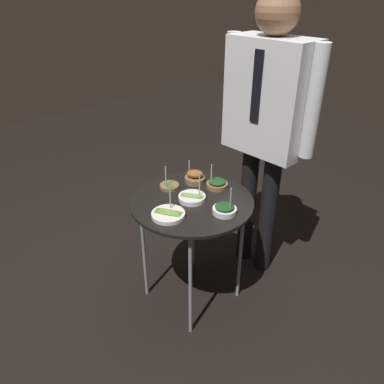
{
  "coord_description": "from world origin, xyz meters",
  "views": [
    {
      "loc": [
        1.27,
        -1.2,
        1.75
      ],
      "look_at": [
        0.0,
        0.0,
        0.75
      ],
      "focal_mm": 35.0,
      "sensor_mm": 36.0,
      "label": 1
    }
  ],
  "objects_px": {
    "bowl_asparagus_near_rim": "(168,214)",
    "waiter_figure": "(267,112)",
    "bowl_asparagus_center": "(169,186)",
    "bowl_asparagus_front_right": "(192,198)",
    "serving_cart": "(192,208)",
    "bowl_spinach_mid_left": "(217,184)",
    "bowl_roast_back_right": "(195,177)",
    "bowl_spinach_mid_right": "(225,209)"
  },
  "relations": [
    {
      "from": "bowl_asparagus_near_rim",
      "to": "waiter_figure",
      "type": "bearing_deg",
      "value": 88.55
    },
    {
      "from": "serving_cart",
      "to": "bowl_asparagus_near_rim",
      "type": "bearing_deg",
      "value": -80.15
    },
    {
      "from": "bowl_asparagus_near_rim",
      "to": "bowl_roast_back_right",
      "type": "bearing_deg",
      "value": 116.35
    },
    {
      "from": "serving_cart",
      "to": "waiter_figure",
      "type": "distance_m",
      "value": 0.7
    },
    {
      "from": "bowl_asparagus_center",
      "to": "bowl_roast_back_right",
      "type": "xyz_separation_m",
      "value": [
        0.05,
        0.16,
        0.02
      ]
    },
    {
      "from": "serving_cart",
      "to": "bowl_spinach_mid_right",
      "type": "height_order",
      "value": "bowl_spinach_mid_right"
    },
    {
      "from": "waiter_figure",
      "to": "serving_cart",
      "type": "bearing_deg",
      "value": -95.6
    },
    {
      "from": "bowl_spinach_mid_right",
      "to": "bowl_asparagus_near_rim",
      "type": "height_order",
      "value": "bowl_asparagus_near_rim"
    },
    {
      "from": "bowl_spinach_mid_left",
      "to": "waiter_figure",
      "type": "xyz_separation_m",
      "value": [
        0.06,
        0.34,
        0.37
      ]
    },
    {
      "from": "bowl_asparagus_front_right",
      "to": "waiter_figure",
      "type": "xyz_separation_m",
      "value": [
        0.05,
        0.54,
        0.37
      ]
    },
    {
      "from": "waiter_figure",
      "to": "bowl_roast_back_right",
      "type": "bearing_deg",
      "value": -116.53
    },
    {
      "from": "bowl_asparagus_front_right",
      "to": "bowl_asparagus_center",
      "type": "bearing_deg",
      "value": 179.52
    },
    {
      "from": "bowl_spinach_mid_right",
      "to": "bowl_spinach_mid_left",
      "type": "distance_m",
      "value": 0.27
    },
    {
      "from": "bowl_asparagus_center",
      "to": "bowl_roast_back_right",
      "type": "distance_m",
      "value": 0.16
    },
    {
      "from": "serving_cart",
      "to": "bowl_asparagus_front_right",
      "type": "distance_m",
      "value": 0.07
    },
    {
      "from": "bowl_asparagus_center",
      "to": "bowl_spinach_mid_right",
      "type": "relative_size",
      "value": 0.93
    },
    {
      "from": "bowl_roast_back_right",
      "to": "waiter_figure",
      "type": "relative_size",
      "value": 0.08
    },
    {
      "from": "bowl_asparagus_center",
      "to": "bowl_asparagus_near_rim",
      "type": "xyz_separation_m",
      "value": [
        0.22,
        -0.2,
        -0.0
      ]
    },
    {
      "from": "bowl_asparagus_front_right",
      "to": "waiter_figure",
      "type": "height_order",
      "value": "waiter_figure"
    },
    {
      "from": "serving_cart",
      "to": "bowl_asparagus_center",
      "type": "xyz_separation_m",
      "value": [
        -0.19,
        -0.0,
        0.06
      ]
    },
    {
      "from": "bowl_asparagus_center",
      "to": "waiter_figure",
      "type": "relative_size",
      "value": 0.09
    },
    {
      "from": "serving_cart",
      "to": "bowl_spinach_mid_left",
      "type": "height_order",
      "value": "bowl_spinach_mid_left"
    },
    {
      "from": "serving_cart",
      "to": "bowl_asparagus_center",
      "type": "bearing_deg",
      "value": -179.48
    },
    {
      "from": "bowl_asparagus_center",
      "to": "waiter_figure",
      "type": "height_order",
      "value": "waiter_figure"
    },
    {
      "from": "bowl_asparagus_center",
      "to": "bowl_spinach_mid_right",
      "type": "xyz_separation_m",
      "value": [
        0.4,
        0.03,
        0.01
      ]
    },
    {
      "from": "bowl_asparagus_front_right",
      "to": "bowl_asparagus_center",
      "type": "relative_size",
      "value": 1.1
    },
    {
      "from": "bowl_spinach_mid_right",
      "to": "bowl_asparagus_near_rim",
      "type": "distance_m",
      "value": 0.29
    },
    {
      "from": "bowl_asparagus_near_rim",
      "to": "waiter_figure",
      "type": "height_order",
      "value": "waiter_figure"
    },
    {
      "from": "serving_cart",
      "to": "bowl_asparagus_center",
      "type": "height_order",
      "value": "bowl_asparagus_center"
    },
    {
      "from": "bowl_roast_back_right",
      "to": "bowl_asparagus_near_rim",
      "type": "relative_size",
      "value": 0.78
    },
    {
      "from": "bowl_roast_back_right",
      "to": "bowl_asparagus_front_right",
      "type": "bearing_deg",
      "value": -47.44
    },
    {
      "from": "serving_cart",
      "to": "bowl_asparagus_near_rim",
      "type": "height_order",
      "value": "bowl_asparagus_near_rim"
    },
    {
      "from": "bowl_asparagus_near_rim",
      "to": "waiter_figure",
      "type": "distance_m",
      "value": 0.83
    },
    {
      "from": "bowl_spinach_mid_left",
      "to": "bowl_roast_back_right",
      "type": "relative_size",
      "value": 1.08
    },
    {
      "from": "bowl_asparagus_front_right",
      "to": "bowl_spinach_mid_right",
      "type": "xyz_separation_m",
      "value": [
        0.2,
        0.04,
        0.01
      ]
    },
    {
      "from": "bowl_asparagus_front_right",
      "to": "waiter_figure",
      "type": "distance_m",
      "value": 0.66
    },
    {
      "from": "bowl_roast_back_right",
      "to": "bowl_spinach_mid_left",
      "type": "bearing_deg",
      "value": 20.08
    },
    {
      "from": "bowl_asparagus_near_rim",
      "to": "bowl_spinach_mid_left",
      "type": "bearing_deg",
      "value": 95.74
    },
    {
      "from": "bowl_asparagus_front_right",
      "to": "bowl_asparagus_center",
      "type": "distance_m",
      "value": 0.19
    },
    {
      "from": "bowl_asparagus_center",
      "to": "bowl_asparagus_near_rim",
      "type": "distance_m",
      "value": 0.3
    },
    {
      "from": "serving_cart",
      "to": "bowl_roast_back_right",
      "type": "bearing_deg",
      "value": 132.22
    },
    {
      "from": "bowl_asparagus_center",
      "to": "waiter_figure",
      "type": "bearing_deg",
      "value": 65.96
    }
  ]
}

